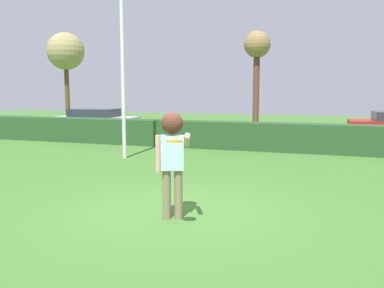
{
  "coord_description": "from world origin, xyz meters",
  "views": [
    {
      "loc": [
        2.66,
        -6.71,
        2.16
      ],
      "look_at": [
        0.12,
        0.62,
        1.15
      ],
      "focal_mm": 38.81,
      "sensor_mm": 36.0,
      "label": 1
    }
  ],
  "objects_px": {
    "person": "(172,150)",
    "willow_tree": "(257,51)",
    "frisbee": "(174,141)",
    "parked_car_silver": "(95,120)",
    "lamppost": "(122,38)",
    "bare_elm_tree": "(66,52)"
  },
  "relations": [
    {
      "from": "frisbee",
      "to": "willow_tree",
      "type": "bearing_deg",
      "value": 96.68
    },
    {
      "from": "parked_car_silver",
      "to": "willow_tree",
      "type": "xyz_separation_m",
      "value": [
        7.0,
        5.62,
        3.65
      ]
    },
    {
      "from": "person",
      "to": "willow_tree",
      "type": "xyz_separation_m",
      "value": [
        -1.76,
        17.12,
        3.17
      ]
    },
    {
      "from": "bare_elm_tree",
      "to": "willow_tree",
      "type": "height_order",
      "value": "bare_elm_tree"
    },
    {
      "from": "parked_car_silver",
      "to": "lamppost",
      "type": "bearing_deg",
      "value": -51.06
    },
    {
      "from": "parked_car_silver",
      "to": "bare_elm_tree",
      "type": "bearing_deg",
      "value": 133.73
    },
    {
      "from": "frisbee",
      "to": "parked_car_silver",
      "type": "height_order",
      "value": "frisbee"
    },
    {
      "from": "person",
      "to": "lamppost",
      "type": "xyz_separation_m",
      "value": [
        -3.8,
        5.36,
        2.58
      ]
    },
    {
      "from": "lamppost",
      "to": "frisbee",
      "type": "bearing_deg",
      "value": -55.94
    },
    {
      "from": "parked_car_silver",
      "to": "bare_elm_tree",
      "type": "xyz_separation_m",
      "value": [
        -6.27,
        6.55,
        4.05
      ]
    },
    {
      "from": "parked_car_silver",
      "to": "frisbee",
      "type": "bearing_deg",
      "value": -53.41
    },
    {
      "from": "frisbee",
      "to": "willow_tree",
      "type": "distance_m",
      "value": 18.22
    },
    {
      "from": "lamppost",
      "to": "bare_elm_tree",
      "type": "relative_size",
      "value": 1.13
    },
    {
      "from": "parked_car_silver",
      "to": "bare_elm_tree",
      "type": "distance_m",
      "value": 9.93
    },
    {
      "from": "bare_elm_tree",
      "to": "frisbee",
      "type": "bearing_deg",
      "value": -50.75
    },
    {
      "from": "frisbee",
      "to": "lamppost",
      "type": "height_order",
      "value": "lamppost"
    },
    {
      "from": "parked_car_silver",
      "to": "willow_tree",
      "type": "distance_m",
      "value": 9.69
    },
    {
      "from": "frisbee",
      "to": "parked_car_silver",
      "type": "relative_size",
      "value": 0.05
    },
    {
      "from": "lamppost",
      "to": "willow_tree",
      "type": "relative_size",
      "value": 1.26
    },
    {
      "from": "parked_car_silver",
      "to": "willow_tree",
      "type": "relative_size",
      "value": 0.81
    },
    {
      "from": "frisbee",
      "to": "willow_tree",
      "type": "relative_size",
      "value": 0.04
    },
    {
      "from": "parked_car_silver",
      "to": "bare_elm_tree",
      "type": "relative_size",
      "value": 0.72
    }
  ]
}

